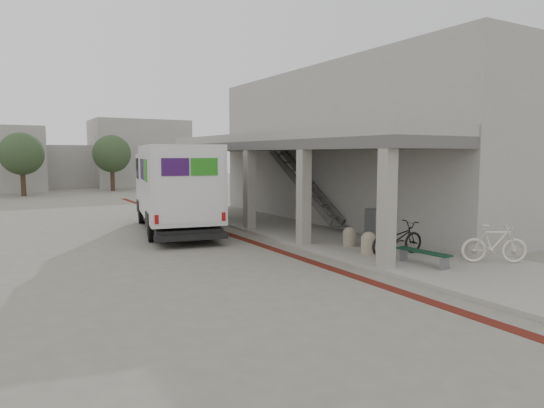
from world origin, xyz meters
TOP-DOWN VIEW (x-y plane):
  - ground at (0.00, 0.00)m, footprint 120.00×120.00m
  - bike_lane_stripe at (1.00, 2.00)m, footprint 0.35×40.00m
  - sidewalk at (4.00, 0.00)m, footprint 4.40×28.00m
  - transit_building at (6.83, 4.50)m, footprint 7.60×17.00m
  - distant_backdrop at (-2.84, 35.89)m, footprint 28.00×10.00m
  - tree_left at (-5.00, 28.00)m, footprint 3.20×3.20m
  - tree_mid at (2.00, 30.00)m, footprint 3.20×3.20m
  - tree_right at (10.00, 29.00)m, footprint 3.20×3.20m
  - fedex_truck at (-0.57, 6.03)m, footprint 3.97×8.52m
  - bench at (3.17, -3.83)m, footprint 0.53×1.68m
  - bollard_near at (3.16, -0.64)m, footprint 0.43×0.43m
  - bollard_far at (2.88, -1.92)m, footprint 0.46×0.46m
  - utility_cabinet at (5.00, 0.15)m, footprint 0.53×0.67m
  - bicycle_black at (3.50, -2.50)m, footprint 1.96×0.73m
  - bicycle_cream at (5.09, -4.66)m, footprint 1.80×1.43m

SIDE VIEW (x-z plane):
  - ground at x=0.00m, z-range 0.00..0.00m
  - bike_lane_stripe at x=1.00m, z-range 0.00..0.01m
  - sidewalk at x=4.00m, z-range 0.00..0.12m
  - bench at x=3.17m, z-range 0.20..0.59m
  - bollard_near at x=3.16m, z-range 0.12..0.76m
  - bollard_far at x=2.88m, z-range 0.12..0.80m
  - bicycle_black at x=3.50m, z-range 0.12..1.14m
  - utility_cabinet at x=5.00m, z-range 0.12..1.17m
  - bicycle_cream at x=5.09m, z-range 0.12..1.21m
  - fedex_truck at x=-0.57m, z-range 0.11..3.61m
  - distant_backdrop at x=-2.84m, z-range -0.55..5.95m
  - tree_left at x=-5.00m, z-range 0.78..5.58m
  - tree_mid at x=2.00m, z-range 0.78..5.58m
  - tree_right at x=10.00m, z-range 0.78..5.58m
  - transit_building at x=6.83m, z-range -0.10..6.90m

